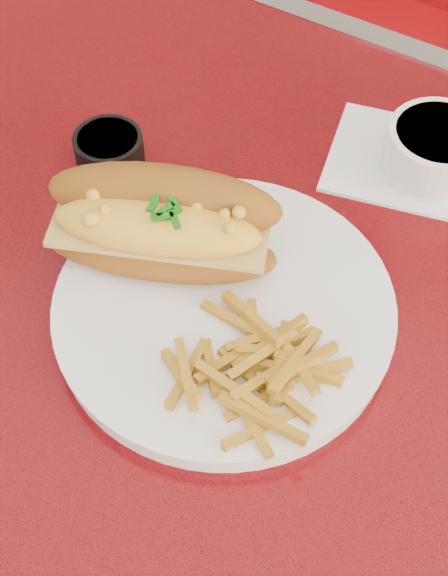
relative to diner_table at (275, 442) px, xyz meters
The scene contains 8 objects.
diner_table is the anchor object (origin of this frame).
dinner_plate 0.18m from the diner_table, behind, with size 0.31×0.31×0.02m.
mac_hoagie 0.25m from the diner_table, behind, with size 0.21×0.16×0.08m.
fries_pile 0.20m from the diner_table, 102.72° to the right, with size 0.10×0.09×0.03m, color gold, non-canonical shape.
fork 0.18m from the diner_table, 118.54° to the right, with size 0.06×0.13×0.00m.
gravy_ramekin 0.31m from the diner_table, 85.38° to the left, with size 0.12×0.12×0.05m.
sauce_cup_left 0.31m from the diner_table, 158.44° to the left, with size 0.07×0.07×0.03m.
paper_napkin 0.29m from the diner_table, 93.42° to the left, with size 0.12×0.12×0.00m, color white.
Camera 1 is at (0.14, -0.31, 1.30)m, focal length 50.00 mm.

